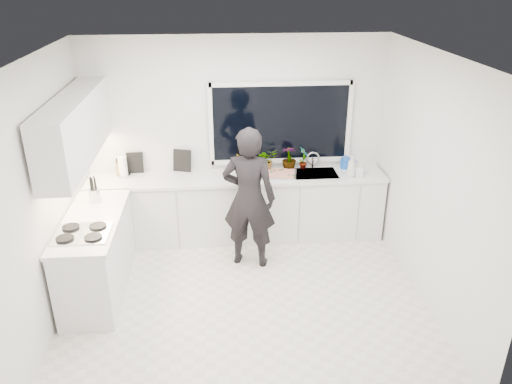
{
  "coord_description": "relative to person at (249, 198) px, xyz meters",
  "views": [
    {
      "loc": [
        -0.27,
        -4.67,
        3.45
      ],
      "look_at": [
        0.16,
        0.4,
        1.15
      ],
      "focal_mm": 35.0,
      "sensor_mm": 36.0,
      "label": 1
    }
  ],
  "objects": [
    {
      "name": "base_cabinets_back",
      "position": [
        -0.11,
        0.67,
        -0.46
      ],
      "size": [
        3.92,
        0.58,
        0.88
      ],
      "primitive_type": "cube",
      "color": "white",
      "rests_on": "floor"
    },
    {
      "name": "ceiling",
      "position": [
        -0.11,
        -0.78,
        1.81
      ],
      "size": [
        4.0,
        3.5,
        0.02
      ],
      "primitive_type": "cube",
      "color": "white",
      "rests_on": "wall_back"
    },
    {
      "name": "upper_cabinets",
      "position": [
        -1.9,
        -0.08,
        0.95
      ],
      "size": [
        0.34,
        2.1,
        0.7
      ],
      "primitive_type": "cube",
      "color": "white",
      "rests_on": "wall_left"
    },
    {
      "name": "stovetop",
      "position": [
        -1.8,
        -0.78,
        0.04
      ],
      "size": [
        0.56,
        0.48,
        0.03
      ],
      "primitive_type": "cube",
      "color": "black",
      "rests_on": "countertop_left"
    },
    {
      "name": "countertop_left",
      "position": [
        -1.78,
        -0.43,
        0.0
      ],
      "size": [
        0.62,
        1.6,
        0.04
      ],
      "primitive_type": "cube",
      "color": "silver",
      "rests_on": "base_cabinets_left"
    },
    {
      "name": "utensil_crock",
      "position": [
        -1.82,
        0.02,
        0.1
      ],
      "size": [
        0.14,
        0.14,
        0.16
      ],
      "primitive_type": "cylinder",
      "rotation": [
        0.0,
        0.0,
        -0.08
      ],
      "color": "#B6B5BA",
      "rests_on": "countertop_left"
    },
    {
      "name": "watering_can",
      "position": [
        1.39,
        0.83,
        0.09
      ],
      "size": [
        0.17,
        0.17,
        0.13
      ],
      "primitive_type": "cylinder",
      "rotation": [
        0.0,
        0.0,
        0.24
      ],
      "color": "blue",
      "rests_on": "countertop_back"
    },
    {
      "name": "knife_block",
      "position": [
        -1.64,
        0.81,
        0.13
      ],
      "size": [
        0.14,
        0.11,
        0.22
      ],
      "primitive_type": "cube",
      "rotation": [
        0.0,
        0.0,
        0.12
      ],
      "color": "#8B5E40",
      "rests_on": "countertop_back"
    },
    {
      "name": "wall_right",
      "position": [
        1.9,
        -0.78,
        0.45
      ],
      "size": [
        0.02,
        3.5,
        2.7
      ],
      "primitive_type": "cube",
      "color": "white",
      "rests_on": "ground"
    },
    {
      "name": "picture_frame_large",
      "position": [
        -1.47,
        0.91,
        0.16
      ],
      "size": [
        0.22,
        0.02,
        0.28
      ],
      "primitive_type": "cube",
      "rotation": [
        0.0,
        0.0,
        0.01
      ],
      "color": "black",
      "rests_on": "countertop_back"
    },
    {
      "name": "herb_plants",
      "position": [
        0.43,
        0.83,
        0.18
      ],
      "size": [
        1.01,
        0.31,
        0.34
      ],
      "color": "#26662D",
      "rests_on": "countertop_back"
    },
    {
      "name": "person",
      "position": [
        0.0,
        0.0,
        0.0
      ],
      "size": [
        0.74,
        0.58,
        1.8
      ],
      "primitive_type": "imported",
      "rotation": [
        0.0,
        0.0,
        2.88
      ],
      "color": "black",
      "rests_on": "floor"
    },
    {
      "name": "soap_bottles",
      "position": [
        1.43,
        0.52,
        0.15
      ],
      "size": [
        0.24,
        0.12,
        0.29
      ],
      "color": "#D8BF66",
      "rests_on": "countertop_back"
    },
    {
      "name": "sink",
      "position": [
        0.94,
        0.67,
        -0.03
      ],
      "size": [
        0.58,
        0.42,
        0.14
      ],
      "primitive_type": "cube",
      "color": "silver",
      "rests_on": "countertop_back"
    },
    {
      "name": "floor",
      "position": [
        -0.11,
        -0.78,
        -0.91
      ],
      "size": [
        4.0,
        3.5,
        0.02
      ],
      "primitive_type": "cube",
      "color": "beige",
      "rests_on": "ground"
    },
    {
      "name": "wall_back",
      "position": [
        -0.11,
        0.98,
        0.45
      ],
      "size": [
        4.0,
        0.02,
        2.7
      ],
      "primitive_type": "cube",
      "color": "white",
      "rests_on": "ground"
    },
    {
      "name": "wall_left",
      "position": [
        -2.12,
        -0.78,
        0.45
      ],
      "size": [
        0.02,
        3.5,
        2.7
      ],
      "primitive_type": "cube",
      "color": "white",
      "rests_on": "ground"
    },
    {
      "name": "window",
      "position": [
        0.49,
        0.95,
        0.65
      ],
      "size": [
        1.8,
        0.02,
        1.0
      ],
      "primitive_type": "cube",
      "color": "black",
      "rests_on": "wall_back"
    },
    {
      "name": "faucet",
      "position": [
        0.94,
        0.87,
        0.13
      ],
      "size": [
        0.03,
        0.03,
        0.22
      ],
      "primitive_type": "cylinder",
      "color": "silver",
      "rests_on": "countertop_back"
    },
    {
      "name": "paper_towel_roll",
      "position": [
        -1.6,
        0.77,
        0.15
      ],
      "size": [
        0.12,
        0.12,
        0.26
      ],
      "primitive_type": "cylinder",
      "rotation": [
        0.0,
        0.0,
        -0.07
      ],
      "color": "white",
      "rests_on": "countertop_back"
    },
    {
      "name": "countertop_back",
      "position": [
        -0.11,
        0.66,
        0.0
      ],
      "size": [
        3.94,
        0.62,
        0.04
      ],
      "primitive_type": "cube",
      "color": "silver",
      "rests_on": "base_cabinets_back"
    },
    {
      "name": "pizza_tray",
      "position": [
        0.42,
        0.64,
        0.04
      ],
      "size": [
        0.56,
        0.46,
        0.03
      ],
      "primitive_type": "cube",
      "rotation": [
        0.0,
        0.0,
        -0.19
      ],
      "color": "silver",
      "rests_on": "countertop_back"
    },
    {
      "name": "base_cabinets_left",
      "position": [
        -1.78,
        -0.43,
        -0.46
      ],
      "size": [
        0.58,
        1.6,
        0.88
      ],
      "primitive_type": "cube",
      "color": "white",
      "rests_on": "floor"
    },
    {
      "name": "picture_frame_small",
      "position": [
        -0.84,
        0.91,
        0.17
      ],
      "size": [
        0.24,
        0.1,
        0.3
      ],
      "primitive_type": "cube",
      "rotation": [
        0.0,
        0.0,
        -0.31
      ],
      "color": "black",
      "rests_on": "countertop_back"
    },
    {
      "name": "pizza",
      "position": [
        0.42,
        0.64,
        0.05
      ],
      "size": [
        0.51,
        0.41,
        0.01
      ],
      "primitive_type": "cube",
      "rotation": [
        0.0,
        0.0,
        -0.19
      ],
      "color": "red",
      "rests_on": "pizza_tray"
    }
  ]
}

